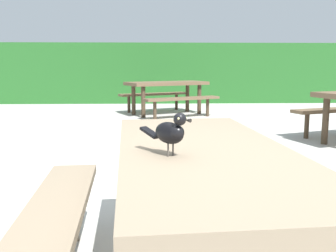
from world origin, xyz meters
TOP-DOWN VIEW (x-y plane):
  - hedge_wall at (0.00, 10.28)m, footprint 28.00×1.99m
  - picnic_table_foreground at (-0.08, 0.05)m, footprint 1.80×1.85m
  - bird_grackle at (-0.23, -0.15)m, footprint 0.21×0.23m
  - picnic_table_far_centre at (-0.02, 6.86)m, footprint 2.27×2.26m

SIDE VIEW (x-z plane):
  - picnic_table_foreground at x=-0.08m, z-range 0.19..0.93m
  - picnic_table_far_centre at x=-0.02m, z-range 0.19..0.93m
  - bird_grackle at x=-0.23m, z-range 0.75..0.94m
  - hedge_wall at x=0.00m, z-range 0.00..1.74m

